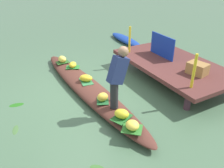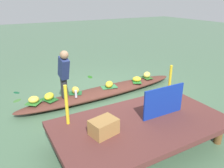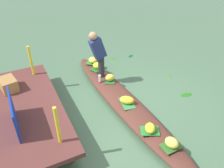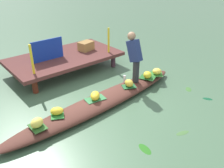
{
  "view_description": "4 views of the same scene",
  "coord_description": "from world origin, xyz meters",
  "px_view_note": "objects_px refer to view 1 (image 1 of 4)",
  "views": [
    {
      "loc": [
        4.57,
        -1.9,
        2.88
      ],
      "look_at": [
        0.44,
        0.41,
        0.33
      ],
      "focal_mm": 37.87,
      "sensor_mm": 36.0,
      "label": 1
    },
    {
      "loc": [
        2.58,
        5.09,
        2.6
      ],
      "look_at": [
        0.02,
        0.49,
        0.52
      ],
      "focal_mm": 35.46,
      "sensor_mm": 36.0,
      "label": 2
    },
    {
      "loc": [
        -3.59,
        2.07,
        3.45
      ],
      "look_at": [
        0.24,
        0.2,
        0.56
      ],
      "focal_mm": 37.03,
      "sensor_mm": 36.0,
      "label": 3
    },
    {
      "loc": [
        -2.78,
        -3.68,
        2.98
      ],
      "look_at": [
        0.43,
        0.14,
        0.37
      ],
      "focal_mm": 38.19,
      "sensor_mm": 36.0,
      "label": 4
    }
  ],
  "objects_px": {
    "banana_bunch_1": "(86,78)",
    "banana_bunch_5": "(62,59)",
    "banana_bunch_3": "(103,97)",
    "banana_bunch_2": "(73,65)",
    "banana_bunch_4": "(122,114)",
    "produce_crate": "(197,69)",
    "vendor_person": "(118,75)",
    "moored_boat": "(126,40)",
    "market_banner": "(162,46)",
    "banana_bunch_0": "(132,125)",
    "vendor_boat": "(88,88)",
    "water_bottle": "(115,96)"
  },
  "relations": [
    {
      "from": "banana_bunch_0",
      "to": "water_bottle",
      "type": "height_order",
      "value": "water_bottle"
    },
    {
      "from": "vendor_person",
      "to": "market_banner",
      "type": "relative_size",
      "value": 1.35
    },
    {
      "from": "vendor_person",
      "to": "produce_crate",
      "type": "bearing_deg",
      "value": 89.16
    },
    {
      "from": "moored_boat",
      "to": "market_banner",
      "type": "bearing_deg",
      "value": -10.49
    },
    {
      "from": "vendor_person",
      "to": "banana_bunch_0",
      "type": "bearing_deg",
      "value": -10.49
    },
    {
      "from": "banana_bunch_1",
      "to": "vendor_person",
      "type": "bearing_deg",
      "value": 5.06
    },
    {
      "from": "banana_bunch_0",
      "to": "vendor_person",
      "type": "relative_size",
      "value": 0.2
    },
    {
      "from": "banana_bunch_4",
      "to": "water_bottle",
      "type": "xyz_separation_m",
      "value": [
        -0.62,
        0.21,
        0.0
      ]
    },
    {
      "from": "banana_bunch_5",
      "to": "banana_bunch_2",
      "type": "bearing_deg",
      "value": 15.35
    },
    {
      "from": "banana_bunch_1",
      "to": "market_banner",
      "type": "bearing_deg",
      "value": 88.87
    },
    {
      "from": "banana_bunch_4",
      "to": "vendor_person",
      "type": "height_order",
      "value": "vendor_person"
    },
    {
      "from": "water_bottle",
      "to": "banana_bunch_2",
      "type": "bearing_deg",
      "value": -174.99
    },
    {
      "from": "banana_bunch_2",
      "to": "vendor_person",
      "type": "relative_size",
      "value": 0.21
    },
    {
      "from": "banana_bunch_4",
      "to": "vendor_person",
      "type": "relative_size",
      "value": 0.22
    },
    {
      "from": "vendor_boat",
      "to": "banana_bunch_4",
      "type": "distance_m",
      "value": 1.54
    },
    {
      "from": "banana_bunch_5",
      "to": "vendor_person",
      "type": "xyz_separation_m",
      "value": [
        2.7,
        0.23,
        0.6
      ]
    },
    {
      "from": "banana_bunch_1",
      "to": "banana_bunch_5",
      "type": "height_order",
      "value": "banana_bunch_5"
    },
    {
      "from": "banana_bunch_5",
      "to": "market_banner",
      "type": "xyz_separation_m",
      "value": [
        1.45,
        2.37,
        0.43
      ]
    },
    {
      "from": "vendor_person",
      "to": "banana_bunch_4",
      "type": "bearing_deg",
      "value": -18.77
    },
    {
      "from": "banana_bunch_4",
      "to": "produce_crate",
      "type": "bearing_deg",
      "value": 98.78
    },
    {
      "from": "banana_bunch_2",
      "to": "banana_bunch_1",
      "type": "bearing_deg",
      "value": -1.04
    },
    {
      "from": "banana_bunch_0",
      "to": "moored_boat",
      "type": "bearing_deg",
      "value": 148.94
    },
    {
      "from": "banana_bunch_2",
      "to": "vendor_boat",
      "type": "bearing_deg",
      "value": -2.16
    },
    {
      "from": "banana_bunch_1",
      "to": "banana_bunch_3",
      "type": "height_order",
      "value": "banana_bunch_3"
    },
    {
      "from": "produce_crate",
      "to": "banana_bunch_5",
      "type": "bearing_deg",
      "value": -139.07
    },
    {
      "from": "moored_boat",
      "to": "banana_bunch_3",
      "type": "bearing_deg",
      "value": -36.97
    },
    {
      "from": "banana_bunch_2",
      "to": "banana_bunch_4",
      "type": "distance_m",
      "value": 2.61
    },
    {
      "from": "banana_bunch_4",
      "to": "banana_bunch_2",
      "type": "bearing_deg",
      "value": 179.29
    },
    {
      "from": "banana_bunch_2",
      "to": "market_banner",
      "type": "relative_size",
      "value": 0.28
    },
    {
      "from": "banana_bunch_1",
      "to": "water_bottle",
      "type": "xyz_separation_m",
      "value": [
        1.06,
        0.19,
        0.01
      ]
    },
    {
      "from": "banana_bunch_1",
      "to": "banana_bunch_5",
      "type": "relative_size",
      "value": 1.26
    },
    {
      "from": "banana_bunch_5",
      "to": "banana_bunch_1",
      "type": "bearing_deg",
      "value": 4.64
    },
    {
      "from": "vendor_boat",
      "to": "banana_bunch_0",
      "type": "height_order",
      "value": "banana_bunch_0"
    },
    {
      "from": "moored_boat",
      "to": "banana_bunch_3",
      "type": "height_order",
      "value": "banana_bunch_3"
    },
    {
      "from": "banana_bunch_2",
      "to": "produce_crate",
      "type": "bearing_deg",
      "value": 44.78
    },
    {
      "from": "banana_bunch_1",
      "to": "banana_bunch_3",
      "type": "distance_m",
      "value": 0.98
    },
    {
      "from": "banana_bunch_3",
      "to": "banana_bunch_4",
      "type": "bearing_deg",
      "value": 3.15
    },
    {
      "from": "banana_bunch_2",
      "to": "banana_bunch_5",
      "type": "relative_size",
      "value": 1.02
    },
    {
      "from": "vendor_boat",
      "to": "vendor_person",
      "type": "distance_m",
      "value": 1.41
    },
    {
      "from": "banana_bunch_5",
      "to": "produce_crate",
      "type": "relative_size",
      "value": 0.57
    },
    {
      "from": "vendor_boat",
      "to": "market_banner",
      "type": "bearing_deg",
      "value": 89.6
    },
    {
      "from": "vendor_person",
      "to": "produce_crate",
      "type": "height_order",
      "value": "vendor_person"
    },
    {
      "from": "banana_bunch_0",
      "to": "banana_bunch_2",
      "type": "relative_size",
      "value": 0.97
    },
    {
      "from": "vendor_boat",
      "to": "water_bottle",
      "type": "bearing_deg",
      "value": 10.24
    },
    {
      "from": "banana_bunch_2",
      "to": "banana_bunch_3",
      "type": "height_order",
      "value": "banana_bunch_3"
    },
    {
      "from": "moored_boat",
      "to": "banana_bunch_2",
      "type": "xyz_separation_m",
      "value": [
        1.74,
        -2.8,
        0.21
      ]
    },
    {
      "from": "produce_crate",
      "to": "banana_bunch_4",
      "type": "bearing_deg",
      "value": -81.22
    },
    {
      "from": "banana_bunch_4",
      "to": "produce_crate",
      "type": "relative_size",
      "value": 0.63
    },
    {
      "from": "vendor_boat",
      "to": "banana_bunch_2",
      "type": "xyz_separation_m",
      "value": [
        -1.09,
        0.04,
        0.19
      ]
    },
    {
      "from": "vendor_boat",
      "to": "banana_bunch_2",
      "type": "relative_size",
      "value": 18.93
    }
  ]
}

